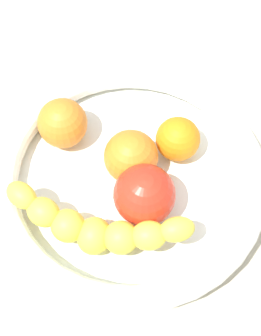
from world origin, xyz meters
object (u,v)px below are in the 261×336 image
(orange_mid_left, at_px, (63,123))
(tomato_red, at_px, (144,195))
(banana_draped_left, at_px, (95,227))
(orange_front, at_px, (131,157))
(orange_mid_right, at_px, (179,141))
(fruit_bowl, at_px, (131,178))

(orange_mid_left, height_order, tomato_red, tomato_red)
(orange_mid_left, bearing_deg, banana_draped_left, 161.90)
(banana_draped_left, bearing_deg, orange_front, -60.26)
(orange_front, distance_m, orange_mid_right, 0.06)
(orange_mid_left, relative_size, tomato_red, 0.87)
(banana_draped_left, distance_m, tomato_red, 0.06)
(fruit_bowl, bearing_deg, banana_draped_left, 116.10)
(fruit_bowl, distance_m, tomato_red, 0.05)
(banana_draped_left, relative_size, orange_mid_right, 3.22)
(orange_mid_right, bearing_deg, fruit_bowl, 87.76)
(banana_draped_left, distance_m, orange_mid_left, 0.14)
(tomato_red, bearing_deg, orange_mid_right, -65.82)
(fruit_bowl, relative_size, tomato_red, 4.63)
(orange_mid_right, relative_size, tomato_red, 0.77)
(orange_front, relative_size, tomato_red, 0.91)
(banana_draped_left, bearing_deg, orange_mid_right, -76.97)
(orange_front, xyz_separation_m, tomato_red, (-0.05, 0.02, 0.00))
(orange_mid_left, xyz_separation_m, orange_mid_right, (-0.10, -0.10, -0.00))
(fruit_bowl, xyz_separation_m, orange_mid_right, (-0.00, -0.07, 0.02))
(tomato_red, bearing_deg, orange_front, -19.90)
(orange_mid_left, height_order, orange_mid_right, orange_mid_left)
(orange_mid_right, bearing_deg, tomato_red, 114.18)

